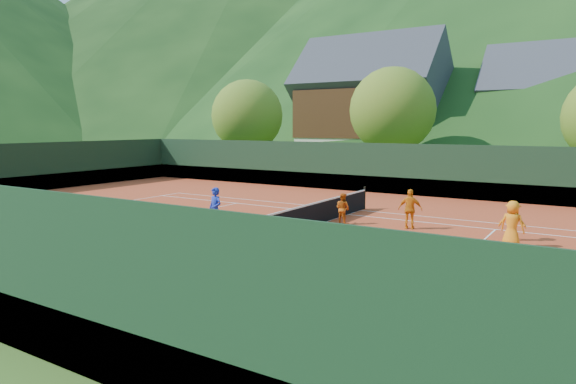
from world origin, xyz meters
The scene contains 35 objects.
ground centered at (0.00, 0.00, 0.00)m, with size 400.00×400.00×0.00m, color #31561A.
clay_court centered at (0.00, 0.00, 0.01)m, with size 40.00×24.00×0.02m, color #B03A1C.
coach centered at (-2.67, -2.02, 0.87)m, with size 0.62×0.41×1.70m, color #1B30B0.
student_a centered at (0.80, 1.95, 0.66)m, with size 0.63×0.49×1.29m, color #CC5912.
student_b centered at (3.50, 2.44, 0.81)m, with size 0.93×0.39×1.58m, color orange.
student_c centered at (7.40, 1.27, 0.80)m, with size 0.76×0.50×1.56m, color orange.
student_d centered at (7.23, 2.42, 0.73)m, with size 0.91×0.53×1.42m, color orange.
tennis_ball_0 centered at (-6.69, -7.77, 0.05)m, with size 0.07×0.07×0.07m, color yellow.
tennis_ball_1 centered at (-4.64, -5.22, 0.05)m, with size 0.07×0.07×0.07m, color yellow.
tennis_ball_2 centered at (-8.10, -7.11, 0.05)m, with size 0.07×0.07×0.07m, color yellow.
tennis_ball_3 centered at (0.57, -4.34, 0.05)m, with size 0.07×0.07×0.07m, color yellow.
tennis_ball_4 centered at (-2.90, -4.20, 0.05)m, with size 0.07×0.07×0.07m, color yellow.
tennis_ball_5 centered at (-1.84, -3.37, 0.05)m, with size 0.07×0.07×0.07m, color yellow.
tennis_ball_7 centered at (1.81, -3.77, 0.05)m, with size 0.07×0.07×0.07m, color yellow.
tennis_ball_8 centered at (-4.99, -2.22, 0.05)m, with size 0.07×0.07×0.07m, color yellow.
tennis_ball_9 centered at (5.96, -1.91, 0.05)m, with size 0.07×0.07×0.07m, color yellow.
tennis_ball_10 centered at (-7.37, -3.73, 0.05)m, with size 0.07×0.07×0.07m, color yellow.
tennis_ball_11 centered at (-2.89, -3.10, 0.05)m, with size 0.07×0.07×0.07m, color yellow.
tennis_ball_12 centered at (-0.42, -2.48, 0.05)m, with size 0.07×0.07×0.07m, color yellow.
tennis_ball_13 centered at (0.75, -9.01, 0.05)m, with size 0.07×0.07×0.07m, color yellow.
tennis_ball_14 centered at (-9.35, -5.79, 0.05)m, with size 0.07×0.07×0.07m, color yellow.
tennis_ball_15 centered at (-4.31, -9.35, 0.05)m, with size 0.07×0.07×0.07m, color yellow.
tennis_ball_16 centered at (4.71, -6.75, 0.05)m, with size 0.07×0.07×0.07m, color yellow.
tennis_ball_17 centered at (-9.46, -3.34, 0.05)m, with size 0.07×0.07×0.07m, color yellow.
tennis_ball_19 centered at (3.34, -4.22, 0.05)m, with size 0.07×0.07×0.07m, color yellow.
tennis_ball_20 centered at (-4.79, -4.48, 0.05)m, with size 0.07×0.07×0.07m, color yellow.
tennis_ball_22 centered at (-4.26, -8.35, 0.05)m, with size 0.07×0.07×0.07m, color yellow.
court_lines centered at (0.00, 0.00, 0.02)m, with size 23.83×11.03×0.00m.
tennis_net centered at (0.00, 0.00, 0.52)m, with size 0.10×12.07×1.10m.
perimeter_fence centered at (0.00, 0.00, 1.27)m, with size 40.40×24.24×3.00m.
ball_hopper centered at (-8.34, -4.00, 0.77)m, with size 0.57×0.57×1.00m.
chalet_left centered at (-10.00, 30.00, 5.65)m, with size 13.80×9.93×12.92m.
chalet_mid centered at (6.00, 34.00, 4.99)m, with size 12.65×8.82×11.45m.
tree_a centered at (-16.00, 18.00, 4.87)m, with size 6.00×6.00×7.88m.
tree_b centered at (-4.00, 20.00, 5.19)m, with size 6.40×6.40×8.40m.
Camera 1 is at (10.02, -16.93, 4.08)m, focal length 32.00 mm.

